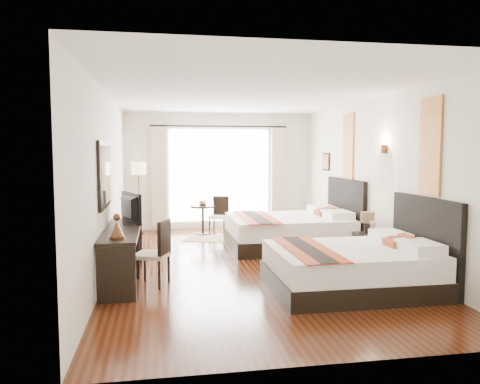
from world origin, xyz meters
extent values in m
cube|color=#331609|center=(0.00, 0.00, -0.01)|extent=(4.50, 7.50, 0.01)
cube|color=white|center=(0.00, 0.00, 2.79)|extent=(4.50, 7.50, 0.02)
cube|color=silver|center=(2.25, 0.00, 1.40)|extent=(0.01, 7.50, 2.80)
cube|color=silver|center=(-2.25, 0.00, 1.40)|extent=(0.01, 7.50, 2.80)
cube|color=silver|center=(0.00, 3.75, 1.40)|extent=(4.50, 0.01, 2.80)
cube|color=silver|center=(0.00, -3.75, 1.40)|extent=(4.50, 0.01, 2.80)
cube|color=white|center=(0.00, 3.73, 1.30)|extent=(2.40, 0.02, 2.20)
cube|color=white|center=(0.00, 3.67, 1.30)|extent=(2.30, 0.02, 2.10)
cube|color=#BCAD91|center=(-1.45, 3.63, 1.28)|extent=(0.35, 0.14, 2.35)
cube|color=#BCAD91|center=(1.45, 3.63, 1.28)|extent=(0.35, 0.14, 2.35)
cube|color=#983416|center=(2.23, -1.65, 1.95)|extent=(0.03, 0.50, 1.35)
cube|color=#983416|center=(2.23, 1.19, 1.95)|extent=(0.03, 0.50, 1.35)
cube|color=#4C2D1B|center=(2.19, -0.32, 1.92)|extent=(0.10, 0.14, 0.14)
cube|color=black|center=(-2.22, -0.61, 1.55)|extent=(0.04, 1.25, 0.95)
cube|color=white|center=(-2.19, -0.61, 1.55)|extent=(0.01, 1.12, 0.82)
cube|color=black|center=(1.09, -1.65, 0.13)|extent=(2.13, 1.67, 0.26)
cube|color=white|center=(1.09, -1.65, 0.42)|extent=(2.07, 1.63, 0.31)
cube|color=black|center=(2.20, -1.65, 0.62)|extent=(0.08, 1.67, 1.25)
cube|color=#974518|center=(0.49, -1.65, 0.58)|extent=(0.57, 1.73, 0.02)
cube|color=black|center=(1.02, 1.19, 0.14)|extent=(2.29, 1.78, 0.28)
cube|color=white|center=(1.02, 1.19, 0.45)|extent=(2.23, 1.74, 0.33)
cube|color=black|center=(2.20, 1.19, 0.67)|extent=(0.08, 1.78, 1.34)
cube|color=#974518|center=(0.38, 1.19, 0.62)|extent=(0.61, 1.84, 0.02)
cube|color=black|center=(2.01, -0.32, 0.25)|extent=(0.43, 0.53, 0.51)
cylinder|color=black|center=(1.99, -0.27, 0.60)|extent=(0.10, 0.10, 0.19)
cylinder|color=#453721|center=(1.99, -0.27, 0.78)|extent=(0.23, 0.23, 0.17)
imported|color=black|center=(2.00, -0.46, 0.57)|extent=(0.15, 0.15, 0.13)
cube|color=black|center=(-1.99, -0.61, 0.38)|extent=(0.50, 2.20, 0.76)
imported|color=black|center=(-1.97, -0.06, 1.00)|extent=(0.42, 0.82, 0.48)
cube|color=beige|center=(-1.57, -0.99, 0.43)|extent=(0.56, 0.56, 0.06)
cube|color=black|center=(-1.39, -1.06, 0.69)|extent=(0.19, 0.39, 0.48)
cylinder|color=black|center=(-1.91, 3.39, 0.02)|extent=(0.25, 0.25, 0.03)
cylinder|color=#4C2D1B|center=(-1.91, 3.39, 0.72)|extent=(0.03, 0.03, 1.39)
cylinder|color=#FFF6C7|center=(-1.91, 3.39, 1.49)|extent=(0.33, 0.33, 0.29)
cylinder|color=black|center=(-0.48, 2.91, 0.33)|extent=(0.57, 0.57, 0.66)
imported|color=#4B2D1A|center=(-0.49, 2.91, 0.69)|extent=(0.24, 0.24, 0.05)
cube|color=beige|center=(-0.12, 2.90, 0.40)|extent=(0.52, 0.52, 0.05)
cube|color=black|center=(-0.05, 3.06, 0.63)|extent=(0.36, 0.19, 0.44)
cube|color=tan|center=(-0.29, 2.33, 0.01)|extent=(1.40, 1.17, 0.01)
camera|label=1|loc=(-1.45, -7.55, 1.88)|focal=35.00mm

